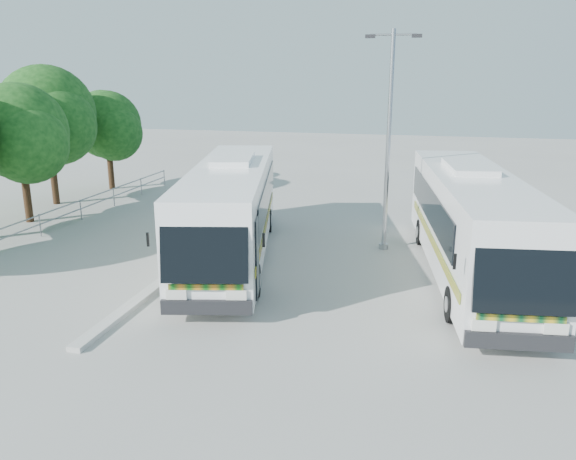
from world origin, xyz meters
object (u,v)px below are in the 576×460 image
(tree_far_c, at_px, (20,132))
(coach_adjacent, at_px, (471,221))
(lamppost, at_px, (389,133))
(tree_far_d, at_px, (48,114))
(tree_far_e, at_px, (108,125))
(coach_main, at_px, (231,208))

(tree_far_c, distance_m, coach_adjacent, 20.11)
(coach_adjacent, relative_size, lamppost, 1.55)
(tree_far_d, relative_size, coach_adjacent, 0.56)
(tree_far_c, xyz_separation_m, lamppost, (16.72, -0.28, 0.39))
(tree_far_d, height_order, tree_far_e, tree_far_d)
(coach_main, height_order, lamppost, lamppost)
(tree_far_e, distance_m, coach_main, 16.07)
(tree_far_d, distance_m, coach_main, 14.18)
(tree_far_e, bearing_deg, coach_main, -43.16)
(tree_far_c, xyz_separation_m, tree_far_d, (-1.19, 3.70, 0.56))
(tree_far_d, height_order, coach_adjacent, tree_far_d)
(coach_adjacent, distance_m, lamppost, 4.76)
(tree_far_e, height_order, coach_main, tree_far_e)
(coach_main, relative_size, coach_adjacent, 1.00)
(coach_main, bearing_deg, coach_adjacent, -12.77)
(tree_far_c, distance_m, lamppost, 16.72)
(tree_far_c, relative_size, tree_far_e, 1.10)
(lamppost, bearing_deg, tree_far_d, 163.90)
(tree_far_e, relative_size, coach_main, 0.46)
(tree_far_c, relative_size, coach_main, 0.50)
(tree_far_c, distance_m, tree_far_d, 3.93)
(tree_far_e, distance_m, lamppost, 19.21)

